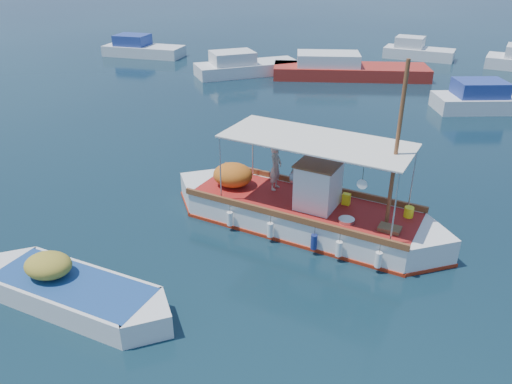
# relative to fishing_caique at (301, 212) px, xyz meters

# --- Properties ---
(ground) EXTENTS (160.00, 160.00, 0.00)m
(ground) POSITION_rel_fishing_caique_xyz_m (0.23, -0.80, -0.50)
(ground) COLOR black
(ground) RESTS_ON ground
(fishing_caique) EXTENTS (8.99, 4.35, 5.71)m
(fishing_caique) POSITION_rel_fishing_caique_xyz_m (0.00, 0.00, 0.00)
(fishing_caique) COLOR white
(fishing_caique) RESTS_ON ground
(dinghy) EXTENTS (5.66, 2.53, 1.42)m
(dinghy) POSITION_rel_fishing_caique_xyz_m (-5.03, -4.97, -0.20)
(dinghy) COLOR white
(dinghy) RESTS_ON ground
(bg_boat_nw) EXTENTS (7.15, 5.74, 1.80)m
(bg_boat_nw) POSITION_rel_fishing_caique_xyz_m (-6.40, 19.31, -0.01)
(bg_boat_nw) COLOR silver
(bg_boat_nw) RESTS_ON ground
(bg_boat_n) EXTENTS (10.38, 4.17, 1.80)m
(bg_boat_n) POSITION_rel_fishing_caique_xyz_m (0.35, 19.93, -0.01)
(bg_boat_n) COLOR #A9261C
(bg_boat_n) RESTS_ON ground
(bg_boat_ne) EXTENTS (6.66, 3.64, 1.80)m
(bg_boat_ne) POSITION_rel_fishing_caique_xyz_m (8.34, 14.30, -0.01)
(bg_boat_ne) COLOR silver
(bg_boat_ne) RESTS_ON ground
(bg_boat_far_w) EXTENTS (6.36, 2.73, 1.80)m
(bg_boat_far_w) POSITION_rel_fishing_caique_xyz_m (-15.77, 23.68, -0.01)
(bg_boat_far_w) COLOR silver
(bg_boat_far_w) RESTS_ON ground
(bg_boat_far_n) EXTENTS (5.46, 3.12, 1.80)m
(bg_boat_far_n) POSITION_rel_fishing_caique_xyz_m (5.40, 27.20, -0.01)
(bg_boat_far_n) COLOR silver
(bg_boat_far_n) RESTS_ON ground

